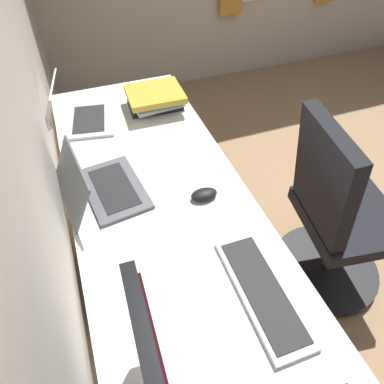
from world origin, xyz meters
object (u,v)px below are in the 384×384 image
(drawer_pedestal, at_px, (175,296))
(keyboard_main, at_px, (262,291))
(laptop_left, at_px, (74,114))
(book_stack_near, at_px, (155,98))
(mouse_main, at_px, (204,194))
(office_chair, at_px, (334,221))
(laptop_leftmost, at_px, (98,186))

(drawer_pedestal, relative_size, keyboard_main, 1.65)
(laptop_left, xyz_separation_m, book_stack_near, (0.00, -0.40, 0.00))
(mouse_main, relative_size, office_chair, 0.11)
(keyboard_main, xyz_separation_m, office_chair, (0.32, -0.60, -0.28))
(mouse_main, bearing_deg, book_stack_near, -0.45)
(book_stack_near, xyz_separation_m, office_chair, (-0.79, -0.61, -0.33))
(mouse_main, bearing_deg, laptop_leftmost, 67.76)
(laptop_leftmost, relative_size, office_chair, 0.37)
(drawer_pedestal, bearing_deg, book_stack_near, -12.75)
(laptop_leftmost, bearing_deg, drawer_pedestal, -148.30)
(keyboard_main, distance_m, book_stack_near, 1.12)
(keyboard_main, bearing_deg, book_stack_near, 0.68)
(laptop_leftmost, bearing_deg, office_chair, -104.85)
(drawer_pedestal, relative_size, mouse_main, 6.68)
(keyboard_main, height_order, office_chair, office_chair)
(drawer_pedestal, bearing_deg, mouse_main, -49.88)
(laptop_leftmost, xyz_separation_m, office_chair, (-0.26, -0.99, -0.32))
(laptop_left, height_order, book_stack_near, laptop_left)
(mouse_main, distance_m, book_stack_near, 0.68)
(keyboard_main, height_order, mouse_main, mouse_main)
(laptop_left, height_order, mouse_main, laptop_left)
(mouse_main, height_order, office_chair, office_chair)
(keyboard_main, height_order, book_stack_near, book_stack_near)
(keyboard_main, relative_size, office_chair, 0.43)
(book_stack_near, height_order, office_chair, office_chair)
(keyboard_main, bearing_deg, laptop_leftmost, 33.79)
(mouse_main, bearing_deg, keyboard_main, -177.55)
(laptop_leftmost, height_order, office_chair, office_chair)
(book_stack_near, bearing_deg, office_chair, -142.36)
(laptop_left, relative_size, book_stack_near, 1.32)
(laptop_left, bearing_deg, keyboard_main, -159.47)
(book_stack_near, bearing_deg, mouse_main, 179.55)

